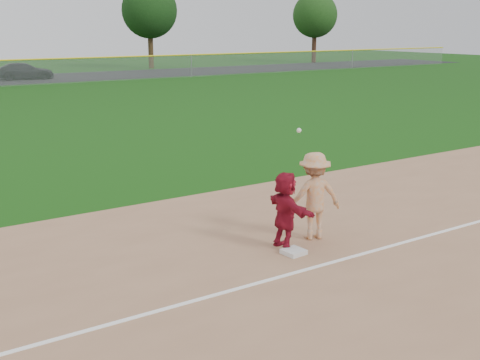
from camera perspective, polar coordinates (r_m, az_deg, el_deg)
ground at (r=12.26m, az=3.89°, el=-7.36°), size 160.00×160.00×0.00m
foul_line at (r=11.67m, az=6.29°, el=-8.44°), size 60.00×0.10×0.01m
first_base at (r=12.40m, az=5.11°, el=-6.79°), size 0.45×0.45×0.09m
base_runner at (r=12.46m, az=4.34°, el=-2.90°), size 0.62×1.56×1.64m
car_right at (r=56.43m, az=-19.78°, el=9.69°), size 5.12×2.56×1.43m
first_base_play at (r=13.08m, az=7.03°, el=-1.50°), size 1.43×1.05×2.54m
tree_3 at (r=68.29m, az=-8.59°, el=15.61°), size 6.00×6.00×9.19m
tree_4 at (r=78.89m, az=7.12°, el=15.24°), size 5.60×5.60×8.67m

